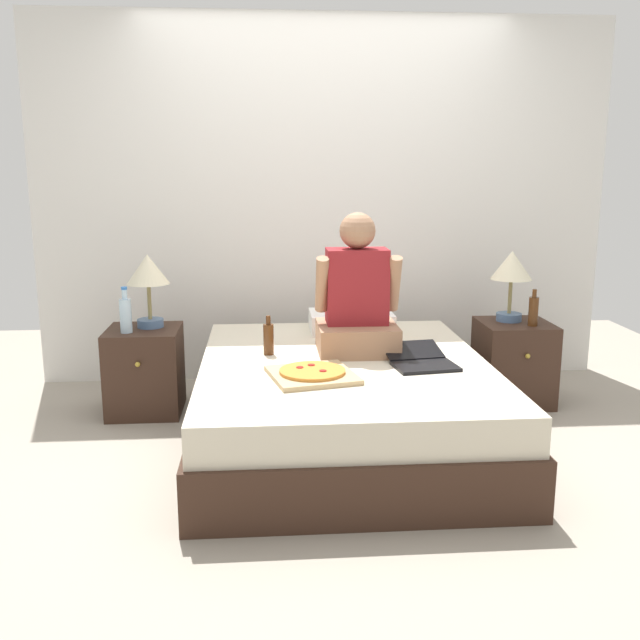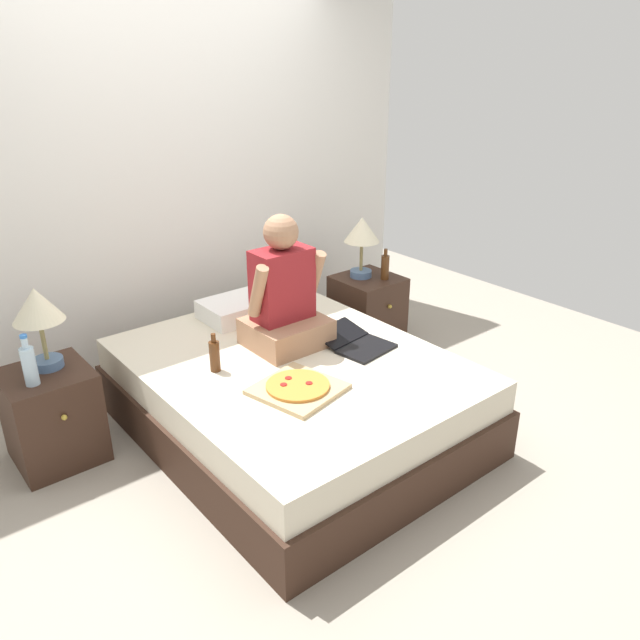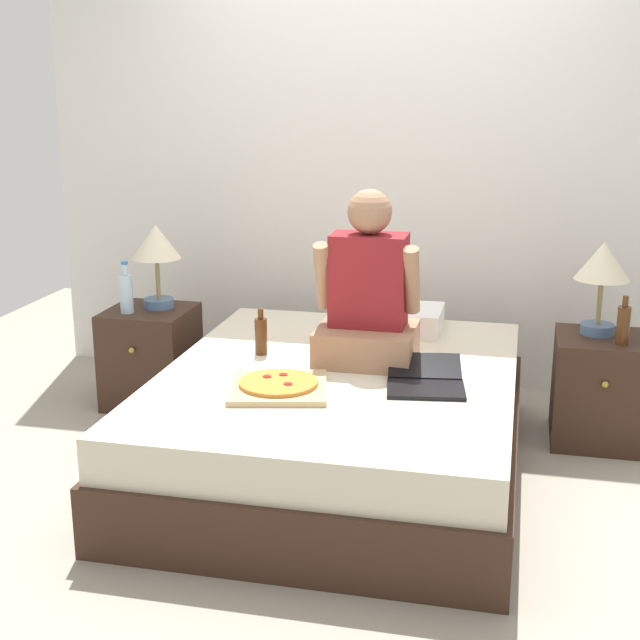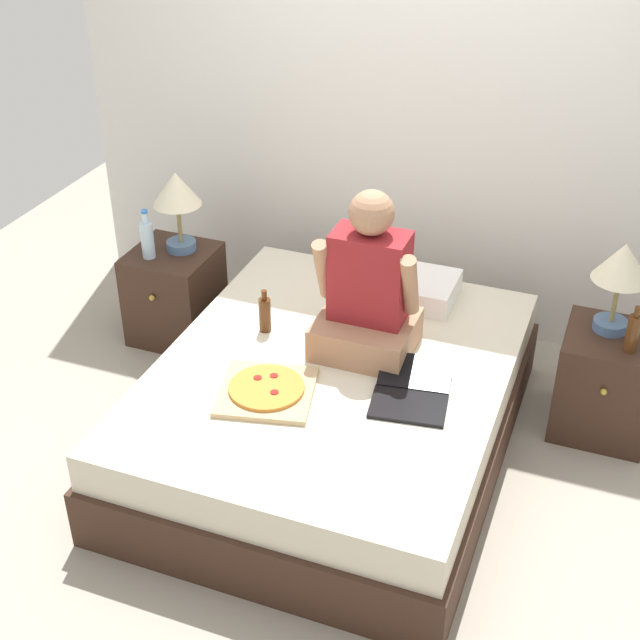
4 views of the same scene
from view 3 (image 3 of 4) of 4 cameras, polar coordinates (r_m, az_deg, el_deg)
ground_plane at (r=4.12m, az=1.16°, el=-9.52°), size 5.97×5.97×0.00m
wall_back at (r=5.09m, az=4.40°, el=9.89°), size 3.97×0.12×2.50m
bed at (r=4.02m, az=1.18°, el=-6.52°), size 1.58×1.98×0.47m
nightstand_left at (r=4.91m, az=-10.76°, el=-2.31°), size 0.44×0.47×0.53m
lamp_on_left_nightstand at (r=4.80m, az=-10.44°, el=4.57°), size 0.26×0.26×0.45m
water_bottle at (r=4.76m, az=-12.30°, el=1.75°), size 0.07×0.07×0.28m
nightstand_right at (r=4.54m, az=17.45°, el=-4.25°), size 0.44×0.47×0.53m
lamp_on_right_nightstand at (r=4.43m, az=17.63°, el=3.20°), size 0.26×0.26×0.45m
beer_bottle at (r=4.34m, az=18.84°, el=-0.26°), size 0.06×0.06×0.23m
pillow at (r=4.57m, az=4.54°, el=0.11°), size 0.52×0.34×0.12m
person_seated at (r=4.03m, az=3.09°, el=1.37°), size 0.47×0.40×0.78m
laptop at (r=3.77m, az=6.76°, el=-3.93°), size 0.37×0.45×0.07m
pizza_box at (r=3.70m, az=-2.68°, el=-4.25°), size 0.48×0.48×0.05m
beer_bottle_on_bed at (r=4.16m, az=-3.80°, el=-0.99°), size 0.06×0.06×0.22m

